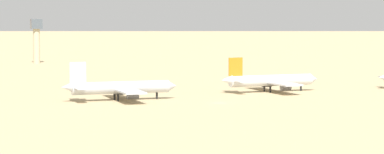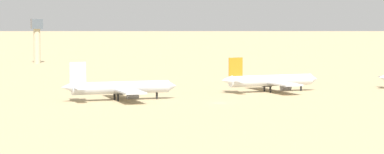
# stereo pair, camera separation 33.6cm
# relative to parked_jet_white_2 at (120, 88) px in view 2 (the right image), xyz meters

# --- Properties ---
(ground) EXTENTS (4000.00, 4000.00, 0.00)m
(ground) POSITION_rel_parked_jet_white_2_xyz_m (25.09, -15.61, -3.72)
(ground) COLOR tan
(parked_jet_white_2) EXTENTS (34.23, 28.62, 11.34)m
(parked_jet_white_2) POSITION_rel_parked_jet_white_2_xyz_m (0.00, 0.00, 0.00)
(parked_jet_white_2) COLOR silver
(parked_jet_white_2) RESTS_ON ground
(parked_jet_orange_3) EXTENTS (33.92, 28.53, 11.20)m
(parked_jet_orange_3) POSITION_rel_parked_jet_white_2_xyz_m (51.34, 9.90, -0.05)
(parked_jet_orange_3) COLOR silver
(parked_jet_orange_3) RESTS_ON ground
(control_tower) EXTENTS (5.20, 5.20, 21.23)m
(control_tower) POSITION_rel_parked_jet_white_2_xyz_m (2.78, 178.53, 9.09)
(control_tower) COLOR #C6B793
(control_tower) RESTS_ON ground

